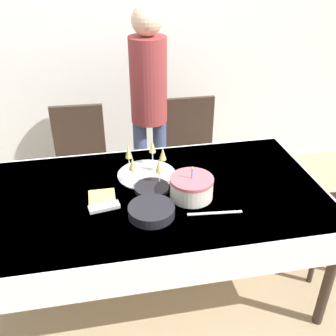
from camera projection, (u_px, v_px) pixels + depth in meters
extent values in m
plane|color=tan|center=(156.00, 285.00, 2.69)|extent=(12.00, 12.00, 0.00)
cube|color=silver|center=(123.00, 34.00, 3.33)|extent=(8.00, 0.05, 2.70)
cube|color=white|center=(154.00, 195.00, 2.31)|extent=(1.99, 1.07, 0.03)
cube|color=white|center=(154.00, 207.00, 2.35)|extent=(2.02, 1.10, 0.21)
cylinder|color=#38281E|center=(329.00, 278.00, 2.25)|extent=(0.06, 0.06, 0.74)
cylinder|color=#38281E|center=(12.00, 216.00, 2.75)|extent=(0.06, 0.06, 0.74)
cylinder|color=#38281E|center=(263.00, 188.00, 3.06)|extent=(0.06, 0.06, 0.74)
cube|color=#38281E|center=(82.00, 177.00, 3.06)|extent=(0.44, 0.44, 0.04)
cube|color=#38281E|center=(79.00, 136.00, 3.08)|extent=(0.40, 0.06, 0.50)
cylinder|color=#38281E|center=(108.00, 213.00, 3.04)|extent=(0.04, 0.04, 0.42)
cylinder|color=#38281E|center=(60.00, 217.00, 3.00)|extent=(0.04, 0.04, 0.42)
cylinder|color=#38281E|center=(107.00, 188.00, 3.35)|extent=(0.04, 0.04, 0.42)
cylinder|color=#38281E|center=(64.00, 191.00, 3.30)|extent=(0.04, 0.04, 0.42)
cube|color=#38281E|center=(193.00, 166.00, 3.20)|extent=(0.43, 0.43, 0.04)
cube|color=#38281E|center=(189.00, 127.00, 3.23)|extent=(0.40, 0.04, 0.50)
cylinder|color=#38281E|center=(219.00, 200.00, 3.19)|extent=(0.04, 0.04, 0.42)
cylinder|color=#38281E|center=(176.00, 205.00, 3.14)|extent=(0.04, 0.04, 0.42)
cylinder|color=#38281E|center=(208.00, 177.00, 3.50)|extent=(0.04, 0.04, 0.42)
cylinder|color=#38281E|center=(168.00, 181.00, 3.45)|extent=(0.04, 0.04, 0.42)
cube|color=#38281E|center=(335.00, 212.00, 2.67)|extent=(0.46, 0.46, 0.04)
cylinder|color=#38281E|center=(314.00, 258.00, 2.62)|extent=(0.04, 0.04, 0.42)
cylinder|color=#38281E|center=(294.00, 224.00, 2.92)|extent=(0.04, 0.04, 0.42)
cylinder|color=silver|center=(191.00, 189.00, 2.24)|extent=(0.24, 0.24, 0.11)
cylinder|color=#D15B66|center=(192.00, 180.00, 2.20)|extent=(0.25, 0.25, 0.02)
cylinder|color=#3F72D8|center=(192.00, 174.00, 2.18)|extent=(0.01, 0.01, 0.06)
sphere|color=#F9CC4C|center=(192.00, 168.00, 2.17)|extent=(0.01, 0.01, 0.01)
cylinder|color=silver|center=(147.00, 174.00, 2.47)|extent=(0.37, 0.37, 0.01)
cylinder|color=silver|center=(163.00, 171.00, 2.49)|extent=(0.05, 0.05, 0.00)
cylinder|color=silver|center=(163.00, 165.00, 2.47)|extent=(0.01, 0.01, 0.08)
cone|color=#E0CC72|center=(163.00, 153.00, 2.42)|extent=(0.04, 0.04, 0.08)
cylinder|color=silver|center=(153.00, 164.00, 2.57)|extent=(0.05, 0.05, 0.00)
cylinder|color=silver|center=(153.00, 158.00, 2.55)|extent=(0.01, 0.01, 0.08)
cone|color=#E0CC72|center=(152.00, 146.00, 2.51)|extent=(0.04, 0.04, 0.08)
cylinder|color=silver|center=(130.00, 169.00, 2.51)|extent=(0.05, 0.05, 0.00)
cylinder|color=silver|center=(129.00, 163.00, 2.49)|extent=(0.01, 0.01, 0.08)
cone|color=#E0CC72|center=(129.00, 152.00, 2.45)|extent=(0.04, 0.04, 0.08)
cylinder|color=silver|center=(133.00, 182.00, 2.38)|extent=(0.05, 0.05, 0.00)
cylinder|color=silver|center=(133.00, 176.00, 2.36)|extent=(0.01, 0.01, 0.08)
cone|color=#E0CC72|center=(133.00, 164.00, 2.32)|extent=(0.04, 0.04, 0.08)
cylinder|color=silver|center=(159.00, 184.00, 2.36)|extent=(0.05, 0.05, 0.00)
cylinder|color=silver|center=(159.00, 178.00, 2.34)|extent=(0.01, 0.01, 0.08)
cone|color=#E0CC72|center=(159.00, 165.00, 2.30)|extent=(0.04, 0.04, 0.08)
cylinder|color=black|center=(152.00, 215.00, 2.11)|extent=(0.25, 0.25, 0.01)
cylinder|color=black|center=(152.00, 214.00, 2.11)|extent=(0.25, 0.25, 0.01)
cylinder|color=black|center=(151.00, 213.00, 2.10)|extent=(0.25, 0.25, 0.01)
cylinder|color=black|center=(151.00, 212.00, 2.10)|extent=(0.25, 0.25, 0.01)
cylinder|color=black|center=(151.00, 211.00, 2.10)|extent=(0.25, 0.25, 0.01)
cylinder|color=black|center=(151.00, 209.00, 2.09)|extent=(0.25, 0.25, 0.01)
cylinder|color=black|center=(151.00, 208.00, 2.09)|extent=(0.25, 0.25, 0.01)
cylinder|color=black|center=(151.00, 207.00, 2.08)|extent=(0.25, 0.25, 0.01)
cylinder|color=black|center=(152.00, 190.00, 2.32)|extent=(0.21, 0.21, 0.01)
cylinder|color=black|center=(152.00, 189.00, 2.31)|extent=(0.21, 0.21, 0.01)
cylinder|color=black|center=(152.00, 188.00, 2.31)|extent=(0.21, 0.21, 0.01)
cylinder|color=black|center=(152.00, 187.00, 2.31)|extent=(0.21, 0.21, 0.01)
cube|color=silver|center=(215.00, 213.00, 2.13)|extent=(0.30, 0.05, 0.00)
cube|color=silver|center=(104.00, 207.00, 2.16)|extent=(0.18, 0.09, 0.02)
cube|color=#E0D166|center=(102.00, 197.00, 2.25)|extent=(0.15, 0.15, 0.01)
cylinder|color=#3F4C72|center=(141.00, 166.00, 3.29)|extent=(0.11, 0.11, 0.81)
cylinder|color=#3F4C72|center=(160.00, 164.00, 3.31)|extent=(0.11, 0.11, 0.81)
cylinder|color=maroon|center=(148.00, 81.00, 2.93)|extent=(0.28, 0.28, 0.64)
sphere|color=#D8B293|center=(147.00, 20.00, 2.71)|extent=(0.22, 0.22, 0.22)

